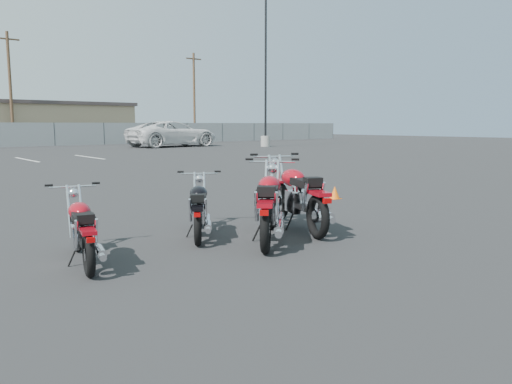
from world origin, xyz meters
TOP-DOWN VIEW (x-y plane):
  - ground at (0.00, 0.00)m, footprint 120.00×120.00m
  - motorcycle_front_red at (-2.42, 0.67)m, footprint 0.82×1.80m
  - motorcycle_second_black at (-0.53, 1.05)m, footprint 1.33×1.71m
  - motorcycle_third_red at (1.00, 0.51)m, footprint 1.34×2.31m
  - motorcycle_rear_red at (0.11, 0.18)m, footprint 1.88×1.94m
  - training_cone_near at (3.89, 2.32)m, footprint 0.24×0.24m
  - light_pole_east at (19.94, 23.66)m, footprint 0.80×0.70m
  - tan_building_east at (10.00, 44.00)m, footprint 14.40×9.40m
  - utility_pole_c at (6.00, 39.00)m, footprint 1.80×0.24m
  - utility_pole_d at (24.00, 40.00)m, footprint 1.80×0.24m
  - white_van at (14.50, 28.04)m, footprint 3.65×8.14m

SIDE VIEW (x-z plane):
  - ground at x=0.00m, z-range 0.00..0.00m
  - training_cone_near at x=3.89m, z-range 0.00..0.29m
  - motorcycle_front_red at x=-2.42m, z-range -0.04..0.84m
  - motorcycle_second_black at x=-0.53m, z-range -0.04..0.86m
  - motorcycle_rear_red at x=0.11m, z-range -0.05..1.07m
  - motorcycle_third_red at x=1.00m, z-range -0.05..1.10m
  - white_van at x=14.50m, z-range 0.00..3.03m
  - tan_building_east at x=10.00m, z-range 0.01..3.71m
  - light_pole_east at x=19.94m, z-range -2.68..8.99m
  - utility_pole_c at x=6.00m, z-range 0.19..9.19m
  - utility_pole_d at x=24.00m, z-range 0.19..9.19m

